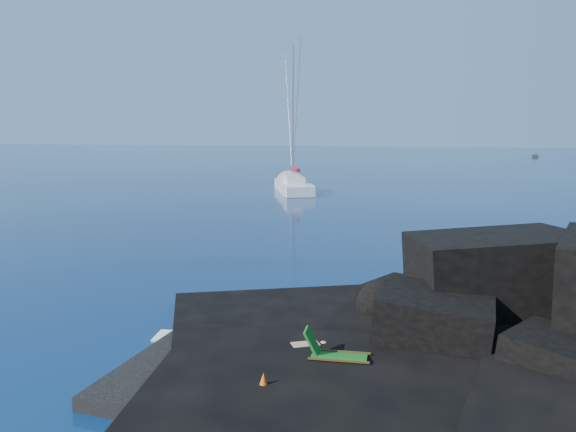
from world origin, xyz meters
name	(u,v)px	position (x,y,z in m)	size (l,w,h in m)	color
ground	(120,374)	(0.00, 0.00, 0.00)	(400.00, 400.00, 0.00)	#030D34
beach	(293,382)	(4.50, 0.50, 0.00)	(8.50, 6.00, 0.70)	black
surf_foam	(336,323)	(5.00, 5.00, 0.00)	(10.00, 8.00, 0.06)	white
sailboat	(293,192)	(-4.32, 43.34, 0.00)	(2.91, 13.90, 14.57)	silver
deck_chair	(340,348)	(5.63, 0.75, 0.89)	(1.57, 0.69, 1.08)	#16651A
towel	(305,353)	(4.62, 1.47, 0.38)	(2.11, 1.00, 0.06)	white
sunbather	(305,347)	(4.62, 1.47, 0.54)	(2.01, 0.49, 0.27)	tan
marker_cone	(264,384)	(4.14, -1.06, 0.63)	(0.36, 0.36, 0.55)	#F5600C
distant_boat_a	(535,157)	(35.47, 125.85, 0.00)	(1.24, 3.99, 0.53)	black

